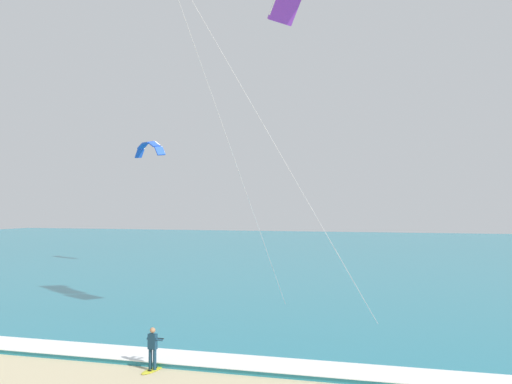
{
  "coord_description": "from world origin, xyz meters",
  "views": [
    {
      "loc": [
        10.15,
        -8.54,
        6.49
      ],
      "look_at": [
        2.64,
        16.81,
        7.12
      ],
      "focal_mm": 40.83,
      "sensor_mm": 36.0,
      "label": 1
    }
  ],
  "objects": [
    {
      "name": "kite_distant",
      "position": [
        -18.21,
        47.23,
        12.71
      ],
      "size": [
        4.48,
        3.15,
        1.71
      ],
      "color": "blue"
    },
    {
      "name": "sea",
      "position": [
        0.0,
        72.81,
        0.1
      ],
      "size": [
        200.0,
        120.0,
        0.2
      ],
      "primitive_type": "cube",
      "color": "teal",
      "rests_on": "ground"
    },
    {
      "name": "kitesurfer",
      "position": [
        -0.31,
        12.42,
        0.94
      ],
      "size": [
        0.55,
        0.56,
        1.69
      ],
      "color": "#143347",
      "rests_on": "ground"
    },
    {
      "name": "surf_foam",
      "position": [
        0.0,
        13.81,
        0.22
      ],
      "size": [
        200.0,
        2.13,
        0.04
      ],
      "primitive_type": "cube",
      "color": "white",
      "rests_on": "sea"
    },
    {
      "name": "surfboard",
      "position": [
        -0.31,
        12.4,
        0.03
      ],
      "size": [
        0.6,
        1.44,
        0.09
      ],
      "color": "yellow",
      "rests_on": "ground"
    }
  ]
}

